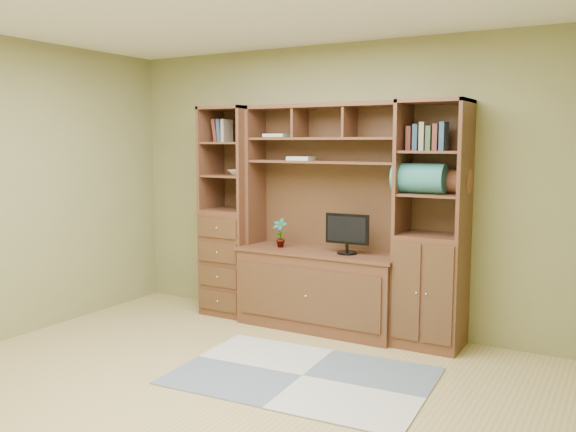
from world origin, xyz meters
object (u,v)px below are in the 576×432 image
Objects in this scene: right_tower at (432,225)px; monitor at (347,226)px; left_tower at (231,212)px; center_hutch at (319,218)px.

monitor is at bearing -174.15° from right_tower.
right_tower is (2.02, 0.00, 0.00)m from left_tower.
right_tower is 4.19× the size of monitor.
left_tower is at bearing 174.61° from monitor.
center_hutch is 1.03m from right_tower.
left_tower reaches higher than monitor.
center_hutch is at bearing -2.29° from left_tower.
right_tower reaches higher than monitor.
center_hutch is 1.00× the size of right_tower.
center_hutch is at bearing 171.11° from monitor.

